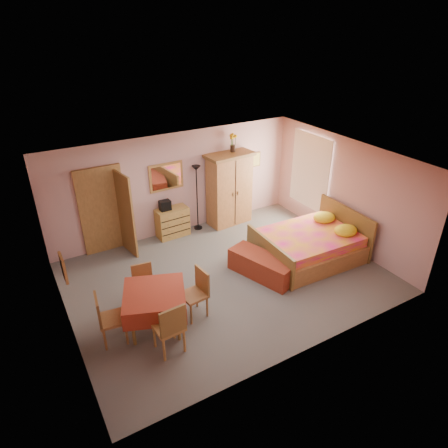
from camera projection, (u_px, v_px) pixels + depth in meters
floor at (227, 277)px, 8.68m from camera, size 6.50×6.50×0.00m
ceiling at (227, 163)px, 7.46m from camera, size 6.50×6.50×0.00m
wall_back at (177, 184)px, 9.98m from camera, size 6.50×0.10×2.60m
wall_front at (309, 291)px, 6.16m from camera, size 6.50×0.10×2.60m
wall_left at (59, 271)px, 6.64m from camera, size 0.10×5.00×2.60m
wall_right at (344, 193)px, 9.51m from camera, size 0.10×5.00×2.60m
doorway at (103, 211)px, 9.25m from camera, size 1.06×0.12×2.15m
window at (310, 172)px, 10.34m from camera, size 0.08×1.40×1.95m
picture_left at (63, 268)px, 6.00m from camera, size 0.04×0.32×0.42m
picture_back at (255, 159)px, 10.88m from camera, size 0.30×0.04×0.40m
chest_of_drawers at (173, 222)px, 10.14m from camera, size 0.82×0.44×0.76m
wall_mirror at (166, 177)px, 9.75m from camera, size 0.89×0.08×0.71m
stereo at (165, 205)px, 9.84m from camera, size 0.27×0.20×0.25m
floor_lamp at (197, 198)px, 10.25m from camera, size 0.28×0.28×1.75m
wardrobe at (229, 189)px, 10.52m from camera, size 1.29×0.75×1.95m
sunflower_vase at (233, 143)px, 10.08m from camera, size 0.19×0.19×0.47m
bed at (309, 238)px, 9.15m from camera, size 2.34×1.87×1.05m
bench at (262, 266)px, 8.63m from camera, size 0.99×1.58×0.50m
dining_table at (156, 310)px, 7.14m from camera, size 1.38×1.38×0.78m
chair_south at (168, 326)px, 6.60m from camera, size 0.49×0.49×1.02m
chair_north at (145, 287)px, 7.65m from camera, size 0.44×0.44×0.87m
chair_west at (112, 318)px, 6.80m from camera, size 0.50×0.50×0.98m
chair_east at (194, 295)px, 7.38m from camera, size 0.48×0.48×0.96m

